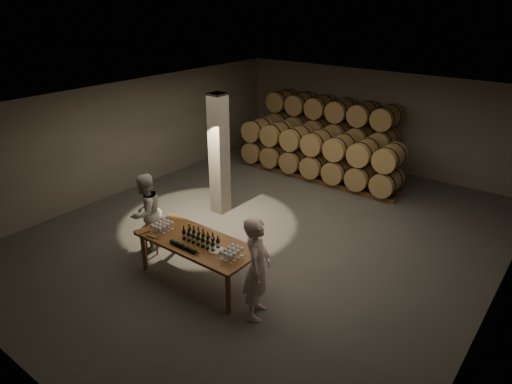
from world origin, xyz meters
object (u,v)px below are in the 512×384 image
Objects in this scene: notebook_near at (154,235)px; stool at (151,232)px; person_woman at (146,212)px; person_man at (257,268)px; plate at (216,250)px; tasting_table at (197,245)px; bottle_cluster at (201,239)px.

notebook_near reaches higher than stool.
stool is 0.46m from person_woman.
stool is 3.25m from person_man.
notebook_near is at bearing -165.81° from plate.
person_man is at bearing -5.78° from tasting_table.
stool is at bearing 56.68° from person_woman.
notebook_near is (-0.98, -0.36, -0.09)m from bottle_cluster.
stool is at bearing 176.30° from tasting_table.
bottle_cluster is at bearing -4.40° from stool.
plate is at bearing -3.83° from stool.
person_man is (1.65, -0.17, 0.20)m from tasting_table.
notebook_near is at bearing -159.62° from bottle_cluster.
tasting_table is at bearing 73.21° from person_woman.
person_woman reaches higher than bottle_cluster.
notebook_near is at bearing 69.81° from person_man.
tasting_table is at bearing -3.70° from stool.
notebook_near is at bearing -34.45° from stool.
notebook_near is 0.12× the size of person_man.
tasting_table reaches higher than stool.
plate is (0.55, -0.04, 0.11)m from tasting_table.
plate is 0.17× the size of person_woman.
bottle_cluster is 3.63× the size of notebook_near.
stool is at bearing 176.17° from plate.
notebook_near is 0.95m from stool.
bottle_cluster is 1.32× the size of stool.
plate reaches higher than tasting_table.
tasting_table is at bearing 167.73° from bottle_cluster.
person_man is 3.47m from person_woman.
person_woman is (-1.80, 0.20, 0.11)m from tasting_table.
plate is at bearing 8.46° from notebook_near.
notebook_near reaches higher than tasting_table.
person_woman is at bearing 142.47° from notebook_near.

